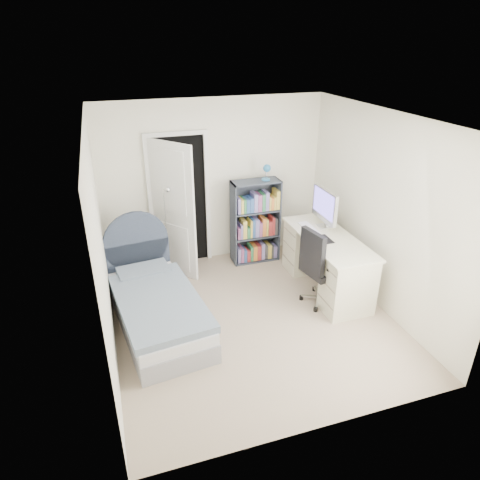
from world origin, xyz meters
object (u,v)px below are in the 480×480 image
object	(u,v)px
desk	(326,260)
bed	(156,305)
nightstand	(125,252)
floor_lamp	(169,240)
bookcase	(256,224)
office_chair	(319,264)

from	to	relation	value
desk	bed	bearing A→B (deg)	-177.44
nightstand	floor_lamp	bearing A→B (deg)	-13.57
nightstand	bookcase	world-z (taller)	bookcase
nightstand	floor_lamp	size ratio (longest dim) A/B	0.43
nightstand	bookcase	xyz separation A→B (m)	(2.00, -0.11, 0.22)
floor_lamp	desk	size ratio (longest dim) A/B	0.83
desk	office_chair	world-z (taller)	desk
bookcase	bed	bearing A→B (deg)	-145.07
nightstand	desk	distance (m)	2.91
floor_lamp	bookcase	distance (m)	1.38
desk	office_chair	distance (m)	0.45
bed	floor_lamp	xyz separation A→B (m)	(0.37, 1.18, 0.30)
floor_lamp	office_chair	bearing A→B (deg)	-38.78
bed	floor_lamp	distance (m)	1.27
nightstand	office_chair	world-z (taller)	office_chair
nightstand	office_chair	distance (m)	2.82
desk	office_chair	xyz separation A→B (m)	(-0.29, -0.32, 0.15)
bookcase	office_chair	world-z (taller)	bookcase
bed	nightstand	world-z (taller)	bed
bed	bookcase	size ratio (longest dim) A/B	1.29
floor_lamp	nightstand	bearing A→B (deg)	166.43
nightstand	office_chair	xyz separation A→B (m)	(2.36, -1.54, 0.20)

